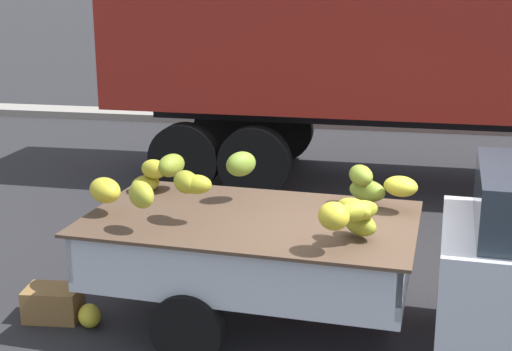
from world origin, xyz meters
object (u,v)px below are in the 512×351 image
semi_trailer (508,22)px  produce_crate (53,303)px  fallen_banana_bunch_near_tailgate (89,316)px  pickup_truck (486,259)px

semi_trailer → produce_crate: size_ratio=23.16×
fallen_banana_bunch_near_tailgate → produce_crate: 0.42m
pickup_truck → produce_crate: 4.03m
semi_trailer → fallen_banana_bunch_near_tailgate: size_ratio=42.21×
fallen_banana_bunch_near_tailgate → produce_crate: size_ratio=0.55×
semi_trailer → fallen_banana_bunch_near_tailgate: semi_trailer is taller
pickup_truck → semi_trailer: size_ratio=0.45×
fallen_banana_bunch_near_tailgate → produce_crate: bearing=167.4°
fallen_banana_bunch_near_tailgate → pickup_truck: bearing=2.7°
pickup_truck → fallen_banana_bunch_near_tailgate: 3.64m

